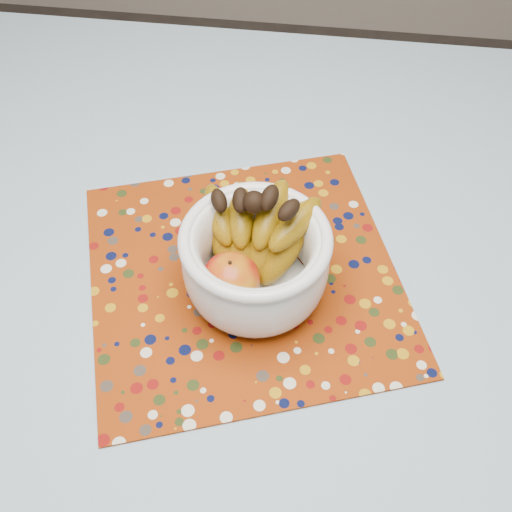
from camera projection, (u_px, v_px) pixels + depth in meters
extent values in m
plane|color=#2D2826|center=(247.00, 469.00, 1.44)|extent=(4.00, 4.00, 0.00)
cube|color=brown|center=(241.00, 297.00, 0.87)|extent=(1.20, 1.20, 0.04)
cylinder|color=brown|center=(71.00, 189.00, 1.54)|extent=(0.06, 0.06, 0.71)
cylinder|color=brown|center=(492.00, 231.00, 1.45)|extent=(0.06, 0.06, 0.71)
cylinder|color=brown|center=(511.00, 439.00, 1.26)|extent=(0.04, 0.04, 0.44)
cube|color=#668EAA|center=(241.00, 287.00, 0.85)|extent=(1.32, 1.32, 0.01)
cube|color=maroon|center=(244.00, 274.00, 0.86)|extent=(0.55, 0.55, 0.00)
cylinder|color=white|center=(256.00, 287.00, 0.84)|extent=(0.10, 0.10, 0.01)
cylinder|color=white|center=(256.00, 283.00, 0.83)|extent=(0.14, 0.14, 0.01)
torus|color=white|center=(255.00, 239.00, 0.75)|extent=(0.20, 0.20, 0.02)
ellipsoid|color=#870508|center=(231.00, 279.00, 0.78)|extent=(0.08, 0.08, 0.07)
sphere|color=black|center=(254.00, 202.00, 0.76)|extent=(0.03, 0.03, 0.03)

